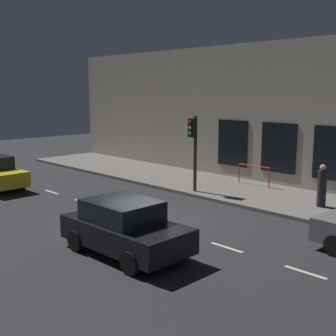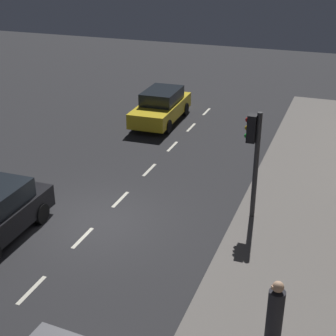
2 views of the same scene
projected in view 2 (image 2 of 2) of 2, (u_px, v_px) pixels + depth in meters
The scene contains 6 objects.
ground_plane at pixel (98, 222), 15.57m from camera, with size 60.00×60.00×0.00m, color #28282B.
sidewalk at pixel (300, 261), 13.53m from camera, with size 4.50×32.00×0.15m.
lane_centre_line at pixel (83, 238), 14.71m from camera, with size 0.12×27.20×0.01m.
traffic_light at pixel (254, 148), 14.70m from camera, with size 0.50×0.32×3.44m.
parked_car_0 at pixel (161, 106), 24.01m from camera, with size 1.98×4.54×1.58m.
pedestrian_0 at pixel (275, 317), 10.23m from camera, with size 0.47×0.47×1.70m.
Camera 2 is at (6.81, -11.80, 8.03)m, focal length 52.55 mm.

